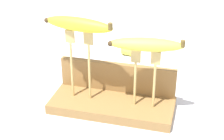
% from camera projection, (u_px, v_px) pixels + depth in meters
% --- Properties ---
extents(ground_plane, '(3.00, 3.00, 0.00)m').
position_uv_depth(ground_plane, '(112.00, 109.00, 1.03)').
color(ground_plane, silver).
extents(wooden_board, '(0.35, 0.14, 0.03)m').
position_uv_depth(wooden_board, '(112.00, 105.00, 1.03)').
color(wooden_board, olive).
rests_on(wooden_board, ground).
extents(board_backstop, '(0.35, 0.02, 0.09)m').
position_uv_depth(board_backstop, '(117.00, 77.00, 1.05)').
color(board_backstop, olive).
rests_on(board_backstop, wooden_board).
extents(fork_stand_left, '(0.08, 0.01, 0.20)m').
position_uv_depth(fork_stand_left, '(79.00, 60.00, 0.98)').
color(fork_stand_left, tan).
rests_on(fork_stand_left, wooden_board).
extents(fork_stand_right, '(0.08, 0.01, 0.17)m').
position_uv_depth(fork_stand_right, '(145.00, 74.00, 0.95)').
color(fork_stand_right, tan).
rests_on(fork_stand_right, wooden_board).
extents(banana_raised_left, '(0.20, 0.06, 0.04)m').
position_uv_depth(banana_raised_left, '(78.00, 25.00, 0.93)').
color(banana_raised_left, yellow).
rests_on(banana_raised_left, fork_stand_left).
extents(banana_raised_right, '(0.20, 0.07, 0.04)m').
position_uv_depth(banana_raised_right, '(146.00, 45.00, 0.91)').
color(banana_raised_right, '#DBD147').
rests_on(banana_raised_right, fork_stand_right).
extents(banana_chunk_near, '(0.05, 0.04, 0.04)m').
position_uv_depth(banana_chunk_near, '(128.00, 50.00, 1.35)').
color(banana_chunk_near, '#DBD147').
rests_on(banana_chunk_near, ground).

